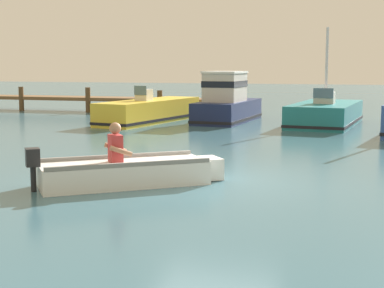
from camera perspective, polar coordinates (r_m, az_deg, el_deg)
ground_plane at (r=11.57m, az=2.08°, el=-3.51°), size 120.00×120.00×0.00m
wooden_dock at (r=29.15m, az=-9.51°, el=4.36°), size 15.33×1.64×1.19m
rowboat_with_person at (r=11.14m, az=-6.29°, el=-2.68°), size 3.30×2.77×1.19m
moored_boat_yellow at (r=23.40m, az=-4.12°, el=3.17°), size 2.61×5.99×1.46m
moored_boat_navy at (r=23.40m, az=3.40°, el=3.96°), size 2.02×4.57×2.01m
moored_boat_teal at (r=22.76m, az=12.84°, el=2.83°), size 2.68×5.40×3.63m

